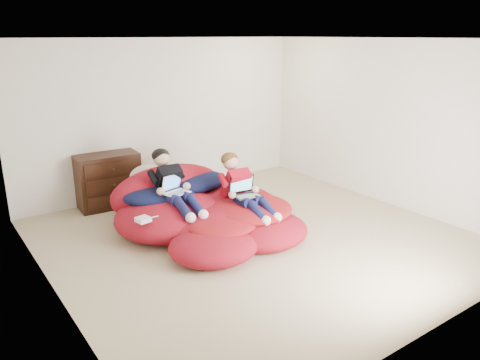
# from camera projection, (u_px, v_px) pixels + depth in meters

# --- Properties ---
(room_shell) EXTENTS (5.10, 5.10, 2.77)m
(room_shell) POSITION_uv_depth(u_px,v_px,m) (256.00, 222.00, 6.04)
(room_shell) COLOR tan
(room_shell) RESTS_ON ground
(dresser) EXTENTS (0.95, 0.55, 0.83)m
(dresser) POSITION_uv_depth(u_px,v_px,m) (109.00, 181.00, 7.12)
(dresser) COLOR black
(dresser) RESTS_ON ground
(beanbag_pile) EXTENTS (2.35, 2.32, 0.85)m
(beanbag_pile) POSITION_uv_depth(u_px,v_px,m) (203.00, 212.00, 6.31)
(beanbag_pile) COLOR #AE1324
(beanbag_pile) RESTS_ON ground
(cream_pillow) EXTENTS (0.47, 0.30, 0.30)m
(cream_pillow) POSITION_uv_depth(u_px,v_px,m) (146.00, 175.00, 6.68)
(cream_pillow) COLOR beige
(cream_pillow) RESTS_ON beanbag_pile
(older_boy) EXTENTS (0.33, 1.11, 0.73)m
(older_boy) POSITION_uv_depth(u_px,v_px,m) (172.00, 182.00, 6.14)
(older_boy) COLOR black
(older_boy) RESTS_ON beanbag_pile
(younger_boy) EXTENTS (0.35, 1.10, 0.73)m
(younger_boy) POSITION_uv_depth(u_px,v_px,m) (242.00, 185.00, 6.20)
(younger_boy) COLOR red
(younger_boy) RESTS_ON beanbag_pile
(laptop_white) EXTENTS (0.35, 0.35, 0.23)m
(laptop_white) POSITION_uv_depth(u_px,v_px,m) (175.00, 188.00, 6.10)
(laptop_white) COLOR white
(laptop_white) RESTS_ON older_boy
(laptop_black) EXTENTS (0.39, 0.35, 0.26)m
(laptop_black) POSITION_uv_depth(u_px,v_px,m) (245.00, 191.00, 6.16)
(laptop_black) COLOR black
(laptop_black) RESTS_ON younger_boy
(power_adapter) EXTENTS (0.17, 0.17, 0.06)m
(power_adapter) POSITION_uv_depth(u_px,v_px,m) (143.00, 220.00, 5.61)
(power_adapter) COLOR white
(power_adapter) RESTS_ON beanbag_pile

